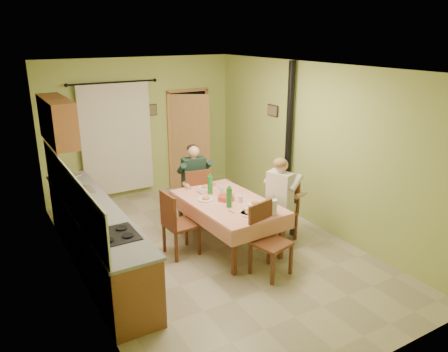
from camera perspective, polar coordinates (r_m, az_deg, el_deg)
floor at (r=6.98m, az=-1.37°, el=-9.55°), size 4.00×6.00×0.01m
room_shell at (r=6.34m, az=-1.49°, el=5.15°), size 4.04×6.04×2.82m
kitchen_run at (r=6.55m, az=-16.42°, el=-7.60°), size 0.64×3.64×1.56m
upper_cabinets at (r=7.31m, az=-20.96°, el=6.77°), size 0.35×1.40×0.70m
curtain at (r=8.87m, az=-13.83°, el=4.77°), size 1.70×0.07×2.22m
doorway at (r=9.45m, az=-4.55°, el=4.75°), size 0.96×0.47×2.15m
dining_table at (r=6.95m, az=0.51°, el=-6.20°), size 1.20×1.92×0.76m
tableware at (r=6.70m, az=1.09°, el=-3.00°), size 0.81×1.65×0.33m
chair_far at (r=7.84m, az=-3.76°, el=-3.98°), size 0.52×0.52×1.02m
chair_near at (r=6.24m, az=6.00°, el=-10.20°), size 0.56×0.56×1.03m
chair_right at (r=7.21m, az=7.34°, el=-6.18°), size 0.56×0.56×1.00m
chair_left at (r=6.77m, az=-5.72°, el=-7.82°), size 0.48×0.48×1.02m
man_far at (r=7.65m, az=-3.89°, el=0.13°), size 0.62×0.51×1.39m
man_right at (r=6.97m, az=7.47°, el=-1.83°), size 0.58×0.65×1.39m
stove_flue at (r=8.06m, az=8.32°, el=2.00°), size 0.24×0.24×2.80m
picture_back at (r=9.10m, az=-9.34°, el=8.52°), size 0.19×0.03×0.23m
picture_right at (r=8.37m, az=6.38°, el=8.51°), size 0.03×0.31×0.21m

